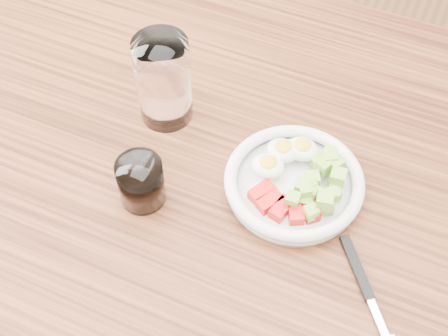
# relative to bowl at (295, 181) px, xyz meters

# --- Properties ---
(dining_table) EXTENTS (1.50, 0.90, 0.77)m
(dining_table) POSITION_rel_bowl_xyz_m (-0.08, -0.04, -0.12)
(dining_table) COLOR brown
(dining_table) RESTS_ON ground
(bowl) EXTENTS (0.19, 0.19, 0.05)m
(bowl) POSITION_rel_bowl_xyz_m (0.00, 0.00, 0.00)
(bowl) COLOR white
(bowl) RESTS_ON dining_table
(fork) EXTENTS (0.13, 0.16, 0.01)m
(fork) POSITION_rel_bowl_xyz_m (0.13, -0.10, -0.01)
(fork) COLOR black
(fork) RESTS_ON dining_table
(water_glass) EXTENTS (0.08, 0.08, 0.14)m
(water_glass) POSITION_rel_bowl_xyz_m (-0.22, 0.05, 0.05)
(water_glass) COLOR white
(water_glass) RESTS_ON dining_table
(coffee_glass) EXTENTS (0.06, 0.06, 0.07)m
(coffee_glass) POSITION_rel_bowl_xyz_m (-0.18, -0.10, 0.02)
(coffee_glass) COLOR white
(coffee_glass) RESTS_ON dining_table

